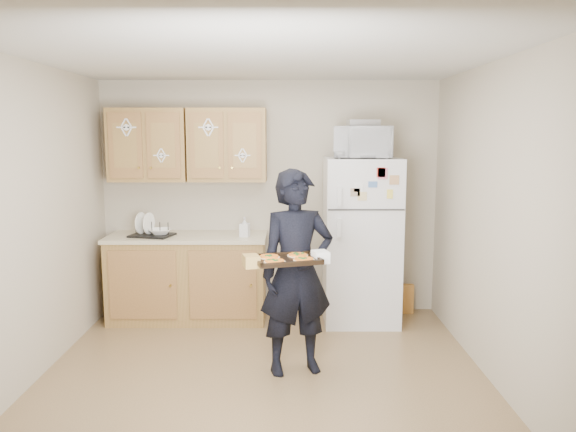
{
  "coord_description": "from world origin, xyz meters",
  "views": [
    {
      "loc": [
        0.2,
        -4.25,
        1.94
      ],
      "look_at": [
        0.2,
        0.45,
        1.25
      ],
      "focal_mm": 35.0,
      "sensor_mm": 36.0,
      "label": 1
    }
  ],
  "objects": [
    {
      "name": "ceiling",
      "position": [
        0.0,
        0.0,
        2.5
      ],
      "size": [
        3.6,
        3.6,
        0.0
      ],
      "primitive_type": "plane",
      "color": "beige",
      "rests_on": "wall_back"
    },
    {
      "name": "base_cabinet",
      "position": [
        -0.85,
        1.48,
        0.43
      ],
      "size": [
        1.6,
        0.6,
        0.86
      ],
      "primitive_type": "cube",
      "color": "brown",
      "rests_on": "floor"
    },
    {
      "name": "cereal_box",
      "position": [
        1.47,
        1.67,
        0.16
      ],
      "size": [
        0.2,
        0.07,
        0.32
      ],
      "primitive_type": "cube",
      "color": "#E2B54F",
      "rests_on": "floor"
    },
    {
      "name": "wall_front",
      "position": [
        0.0,
        -1.8,
        1.25
      ],
      "size": [
        3.6,
        0.04,
        2.5
      ],
      "primitive_type": "cube",
      "color": "#B1A58F",
      "rests_on": "floor"
    },
    {
      "name": "pizza_front_left",
      "position": [
        0.1,
        -0.24,
        1.02
      ],
      "size": [
        0.16,
        0.16,
        0.02
      ],
      "primitive_type": "cylinder",
      "color": "orange",
      "rests_on": "baking_tray"
    },
    {
      "name": "upper_cab_left",
      "position": [
        -1.25,
        1.61,
        1.83
      ],
      "size": [
        0.8,
        0.33,
        0.75
      ],
      "primitive_type": "cube",
      "color": "brown",
      "rests_on": "wall_back"
    },
    {
      "name": "bowl",
      "position": [
        -1.12,
        1.41,
        0.95
      ],
      "size": [
        0.29,
        0.29,
        0.06
      ],
      "primitive_type": "imported",
      "rotation": [
        0.0,
        0.0,
        0.29
      ],
      "color": "white",
      "rests_on": "dish_rack"
    },
    {
      "name": "pizza_front_right",
      "position": [
        0.32,
        -0.18,
        1.02
      ],
      "size": [
        0.16,
        0.16,
        0.02
      ],
      "primitive_type": "cylinder",
      "color": "orange",
      "rests_on": "baking_tray"
    },
    {
      "name": "wall_left",
      "position": [
        -1.8,
        0.0,
        1.25
      ],
      "size": [
        0.04,
        3.6,
        2.5
      ],
      "primitive_type": "cube",
      "color": "#B1A58F",
      "rests_on": "floor"
    },
    {
      "name": "person",
      "position": [
        0.27,
        0.16,
        0.83
      ],
      "size": [
        0.69,
        0.55,
        1.67
      ],
      "primitive_type": "imported",
      "rotation": [
        0.0,
        0.0,
        0.28
      ],
      "color": "black",
      "rests_on": "floor"
    },
    {
      "name": "pizza_back_left",
      "position": [
        0.06,
        -0.09,
        1.02
      ],
      "size": [
        0.16,
        0.16,
        0.02
      ],
      "primitive_type": "cylinder",
      "color": "orange",
      "rests_on": "baking_tray"
    },
    {
      "name": "foil_pan",
      "position": [
        0.95,
        1.41,
        2.05
      ],
      "size": [
        0.32,
        0.23,
        0.06
      ],
      "primitive_type": "cube",
      "rotation": [
        0.0,
        0.0,
        0.07
      ],
      "color": "silver",
      "rests_on": "microwave"
    },
    {
      "name": "floor",
      "position": [
        0.0,
        0.0,
        0.0
      ],
      "size": [
        3.6,
        3.6,
        0.0
      ],
      "primitive_type": "plane",
      "color": "brown",
      "rests_on": "ground"
    },
    {
      "name": "microwave",
      "position": [
        0.94,
        1.38,
        1.86
      ],
      "size": [
        0.6,
        0.43,
        0.32
      ],
      "primitive_type": "imported",
      "rotation": [
        0.0,
        0.0,
        -0.08
      ],
      "color": "silver",
      "rests_on": "refrigerator"
    },
    {
      "name": "soap_bottle",
      "position": [
        -0.24,
        1.39,
        1.0
      ],
      "size": [
        0.11,
        0.11,
        0.2
      ],
      "primitive_type": "imported",
      "rotation": [
        0.0,
        0.0,
        -0.23
      ],
      "color": "silver",
      "rests_on": "countertop"
    },
    {
      "name": "upper_cab_right",
      "position": [
        -0.43,
        1.61,
        1.83
      ],
      "size": [
        0.8,
        0.33,
        0.75
      ],
      "primitive_type": "cube",
      "color": "brown",
      "rests_on": "wall_back"
    },
    {
      "name": "wall_back",
      "position": [
        0.0,
        1.8,
        1.25
      ],
      "size": [
        3.6,
        0.04,
        2.5
      ],
      "primitive_type": "cube",
      "color": "#B1A58F",
      "rests_on": "floor"
    },
    {
      "name": "pizza_back_right",
      "position": [
        0.27,
        -0.02,
        1.02
      ],
      "size": [
        0.16,
        0.16,
        0.02
      ],
      "primitive_type": "cylinder",
      "color": "orange",
      "rests_on": "baking_tray"
    },
    {
      "name": "refrigerator",
      "position": [
        0.95,
        1.43,
        0.85
      ],
      "size": [
        0.75,
        0.7,
        1.7
      ],
      "primitive_type": "cube",
      "color": "silver",
      "rests_on": "floor"
    },
    {
      "name": "dish_rack",
      "position": [
        -1.2,
        1.41,
        0.98
      ],
      "size": [
        0.47,
        0.4,
        0.16
      ],
      "primitive_type": "cube",
      "rotation": [
        0.0,
        0.0,
        -0.26
      ],
      "color": "black",
      "rests_on": "countertop"
    },
    {
      "name": "countertop",
      "position": [
        -0.85,
        1.48,
        0.88
      ],
      "size": [
        1.64,
        0.64,
        0.04
      ],
      "primitive_type": "cube",
      "color": "#C1B794",
      "rests_on": "base_cabinet"
    },
    {
      "name": "baking_tray",
      "position": [
        0.19,
        -0.13,
        1.0
      ],
      "size": [
        0.56,
        0.47,
        0.04
      ],
      "primitive_type": "cube",
      "rotation": [
        0.0,
        0.0,
        0.28
      ],
      "color": "black",
      "rests_on": "person"
    },
    {
      "name": "wall_right",
      "position": [
        1.8,
        0.0,
        1.25
      ],
      "size": [
        0.04,
        3.6,
        2.5
      ],
      "primitive_type": "cube",
      "color": "#B1A58F",
      "rests_on": "floor"
    }
  ]
}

